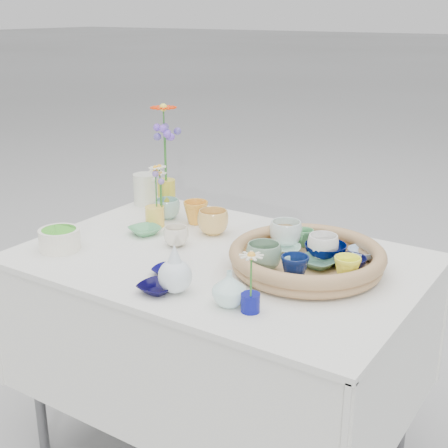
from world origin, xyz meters
The scene contains 32 objects.
wicker_tray centered at (0.28, 0.05, 0.80)m, with size 0.47×0.47×0.08m, color #A07042, non-canonical shape.
tray_ceramic_0 centered at (0.30, 0.14, 0.80)m, with size 0.13×0.13×0.04m, color #00093C.
tray_ceramic_1 centered at (0.40, 0.11, 0.80)m, with size 0.10×0.10×0.03m, color #0B0D37.
tray_ceramic_2 centered at (0.43, 0.01, 0.82)m, with size 0.08×0.08×0.07m, color #FCFF39.
tray_ceramic_3 centered at (0.31, 0.06, 0.80)m, with size 0.11×0.11×0.03m, color #45715B.
tray_ceramic_4 centered at (0.19, -0.05, 0.82)m, with size 0.11×0.11×0.08m, color gray.
tray_ceramic_5 centered at (0.18, 0.10, 0.79)m, with size 0.09×0.09×0.02m, color #9DCBB5.
tray_ceramic_6 centered at (0.15, 0.16, 0.82)m, with size 0.11×0.11×0.08m, color silver.
tray_ceramic_7 centered at (0.30, 0.13, 0.82)m, with size 0.10×0.10×0.08m, color white.
tray_ceramic_8 centered at (0.40, 0.19, 0.80)m, with size 0.10×0.10×0.03m, color #B3D7FF.
tray_ceramic_9 centered at (0.30, -0.07, 0.82)m, with size 0.08×0.08×0.07m, color #091646.
tray_ceramic_10 centered at (0.13, -0.02, 0.79)m, with size 0.10×0.10×0.02m, color #FFC977.
tray_ceramic_11 centered at (0.30, -0.07, 0.82)m, with size 0.07×0.07×0.06m, color #AAE4DF.
tray_ceramic_12 centered at (0.20, 0.19, 0.81)m, with size 0.06×0.06×0.06m, color #56A565.
loose_ceramic_0 centered at (-0.26, 0.22, 0.81)m, with size 0.09×0.09×0.08m, color gold.
loose_ceramic_1 centered at (-0.14, 0.17, 0.81)m, with size 0.11×0.11×0.09m, color #E1B25D.
loose_ceramic_2 centered at (-0.34, 0.03, 0.78)m, with size 0.11×0.11×0.03m, color #54A569.
loose_ceramic_3 centered at (-0.18, 0.00, 0.80)m, with size 0.08×0.08×0.07m, color silver.
loose_ceramic_4 centered at (-0.06, -0.20, 0.78)m, with size 0.08×0.08×0.02m, color #070445.
loose_ceramic_5 centered at (-0.38, 0.21, 0.80)m, with size 0.09×0.09×0.07m, color #8EBFB2.
loose_ceramic_6 centered at (0.00, -0.32, 0.78)m, with size 0.10×0.10×0.02m, color black.
fluted_bowl centered at (-0.48, -0.24, 0.80)m, with size 0.14×0.14×0.07m, color white, non-canonical shape.
bud_vase_paleblue centered at (0.04, -0.29, 0.84)m, with size 0.10×0.10×0.15m, color silver, non-canonical shape.
bud_vase_seafoam centered at (0.21, -0.27, 0.81)m, with size 0.09×0.09×0.10m, color silver.
bud_vase_cobalt centered at (0.28, -0.28, 0.79)m, with size 0.05×0.05×0.05m, color #090D75.
single_daisy centered at (0.28, -0.29, 0.87)m, with size 0.07×0.07×0.13m, color #EBEACB, non-canonical shape.
tall_vase_yellow centered at (-0.43, 0.27, 0.83)m, with size 0.07×0.07×0.13m, color gold.
gerbera centered at (-0.43, 0.27, 1.03)m, with size 0.11×0.11×0.30m, color #FF2F00, non-canonical shape.
hydrangea centered at (-0.42, 0.27, 0.99)m, with size 0.07×0.07×0.25m, color #594CA2, non-canonical shape.
white_pitcher centered at (-0.57, 0.31, 0.83)m, with size 0.13×0.09×0.13m, color beige, non-canonical shape.
daisy_cup centered at (-0.36, 0.12, 0.80)m, with size 0.07×0.07×0.07m, color #FACE4B.
daisy_posy centered at (-0.36, 0.13, 0.91)m, with size 0.08×0.08×0.15m, color white, non-canonical shape.
Camera 1 is at (1.02, -1.55, 1.52)m, focal length 50.00 mm.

